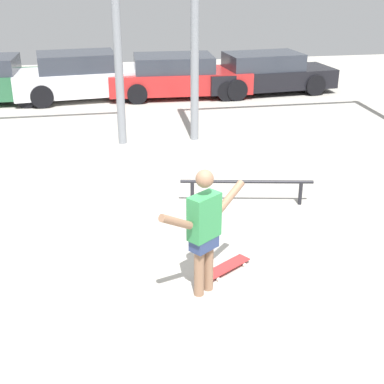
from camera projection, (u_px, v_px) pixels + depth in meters
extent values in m
plane|color=#B2ADA3|center=(214.00, 280.00, 7.55)|extent=(36.00, 36.00, 0.00)
cylinder|color=#8C664C|center=(199.00, 268.00, 7.05)|extent=(0.13, 0.13, 0.83)
cylinder|color=#8C664C|center=(208.00, 262.00, 7.17)|extent=(0.13, 0.13, 0.83)
cube|color=navy|center=(204.00, 242.00, 6.97)|extent=(0.42, 0.39, 0.18)
cube|color=#338C4C|center=(204.00, 217.00, 6.82)|extent=(0.48, 0.44, 0.60)
sphere|color=#8C664C|center=(205.00, 179.00, 6.62)|extent=(0.23, 0.23, 0.23)
cylinder|color=#8C664C|center=(176.00, 222.00, 6.44)|extent=(0.49, 0.40, 0.36)
cylinder|color=#8C664C|center=(230.00, 197.00, 7.12)|extent=(0.49, 0.40, 0.36)
cube|color=red|center=(226.00, 267.00, 7.73)|extent=(0.80, 0.63, 0.01)
cylinder|color=silver|center=(234.00, 259.00, 8.00)|extent=(0.06, 0.06, 0.05)
cylinder|color=silver|center=(245.00, 265.00, 7.86)|extent=(0.06, 0.06, 0.05)
cylinder|color=silver|center=(207.00, 273.00, 7.64)|extent=(0.06, 0.06, 0.05)
cylinder|color=silver|center=(218.00, 279.00, 7.50)|extent=(0.06, 0.06, 0.05)
cylinder|color=black|center=(247.00, 182.00, 9.73)|extent=(2.39, 0.52, 0.06)
cylinder|color=black|center=(192.00, 193.00, 9.83)|extent=(0.07, 0.07, 0.44)
cylinder|color=black|center=(300.00, 193.00, 9.80)|extent=(0.07, 0.07, 0.44)
cylinder|color=gray|center=(117.00, 37.00, 12.21)|extent=(0.20, 0.20, 5.08)
cylinder|color=gray|center=(195.00, 35.00, 12.51)|extent=(0.20, 0.20, 5.08)
cylinder|color=black|center=(34.00, 84.00, 17.89)|extent=(0.72, 0.25, 0.71)
cylinder|color=black|center=(26.00, 96.00, 16.25)|extent=(0.72, 0.25, 0.71)
cube|color=white|center=(84.00, 81.00, 17.27)|extent=(4.55, 2.23, 0.74)
cube|color=#2D333D|center=(77.00, 61.00, 16.97)|extent=(2.57, 1.89, 0.55)
cylinder|color=black|center=(122.00, 80.00, 18.47)|extent=(0.71, 0.29, 0.70)
cylinder|color=black|center=(130.00, 91.00, 16.93)|extent=(0.71, 0.29, 0.70)
cylinder|color=black|center=(40.00, 85.00, 17.78)|extent=(0.71, 0.29, 0.70)
cylinder|color=black|center=(42.00, 97.00, 16.24)|extent=(0.71, 0.29, 0.70)
cube|color=red|center=(179.00, 81.00, 17.64)|extent=(4.67, 2.03, 0.66)
cube|color=#2D333D|center=(173.00, 63.00, 17.39)|extent=(2.60, 1.80, 0.50)
cylinder|color=black|center=(217.00, 80.00, 18.71)|extent=(0.64, 0.25, 0.63)
cylinder|color=black|center=(227.00, 91.00, 17.07)|extent=(0.64, 0.25, 0.63)
cylinder|color=black|center=(135.00, 82.00, 18.36)|extent=(0.64, 0.25, 0.63)
cylinder|color=black|center=(137.00, 94.00, 16.72)|extent=(0.64, 0.25, 0.63)
cube|color=black|center=(267.00, 78.00, 18.10)|extent=(4.60, 2.07, 0.62)
cube|color=#2D333D|center=(263.00, 61.00, 17.83)|extent=(2.58, 1.75, 0.53)
cylinder|color=black|center=(294.00, 76.00, 19.22)|extent=(0.70, 0.28, 0.68)
cylinder|color=black|center=(315.00, 85.00, 17.78)|extent=(0.70, 0.28, 0.68)
cylinder|color=black|center=(221.00, 80.00, 18.55)|extent=(0.70, 0.28, 0.68)
cylinder|color=black|center=(237.00, 90.00, 17.11)|extent=(0.70, 0.28, 0.68)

